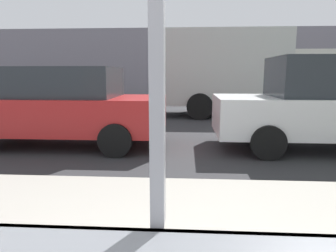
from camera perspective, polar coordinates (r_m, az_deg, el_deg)
ground_plane at (r=9.06m, az=2.93°, el=0.19°), size 60.00×60.00×0.00m
sidewalk_strip at (r=2.94m, az=1.24°, el=-20.48°), size 16.00×2.80×0.11m
building_facade_far at (r=20.69m, az=3.41°, el=12.01°), size 28.00×1.20×4.53m
parked_car_red at (r=6.76m, az=-19.68°, el=3.62°), size 4.37×1.90×1.69m
parked_car_white at (r=6.85m, az=28.82°, el=3.68°), size 4.59×1.90×1.89m
box_truck at (r=11.33m, az=13.59°, el=10.24°), size 6.31×2.44×3.05m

